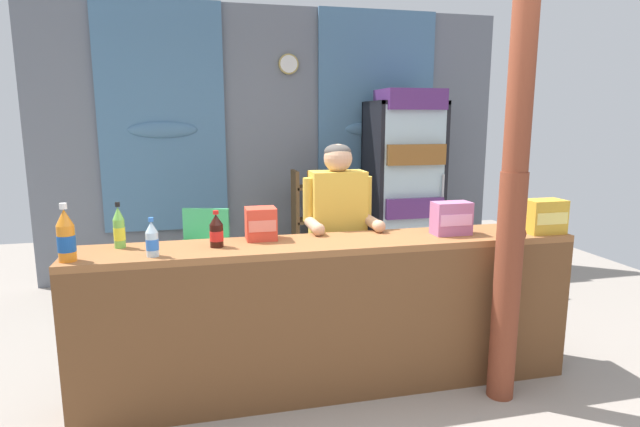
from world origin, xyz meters
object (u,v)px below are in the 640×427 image
Objects in this scene: shopkeeper at (338,227)px; snack_box_choco_powder at (544,216)px; soda_bottle_cola at (216,232)px; soda_bottle_lime_soda at (119,229)px; stall_counter at (337,306)px; bottle_shelf_rack at (316,223)px; drink_fridge at (404,177)px; plastic_lawn_chair at (203,252)px; timber_post at (514,182)px; soda_bottle_orange_soda at (66,237)px; soda_bottle_water at (152,240)px; snack_box_crackers at (261,224)px; snack_box_wafer at (451,218)px.

shopkeeper is 6.19× the size of snack_box_choco_powder.
shopkeeper is 0.92m from soda_bottle_cola.
stall_counter is at bearing -9.87° from soda_bottle_lime_soda.
soda_bottle_lime_soda reaches higher than bottle_shelf_rack.
drink_fridge is 2.16m from plastic_lawn_chair.
plastic_lawn_chair is at bearing 130.70° from timber_post.
soda_bottle_cola is (-0.68, 0.10, 0.46)m from stall_counter.
timber_post is at bearing -5.43° from soda_bottle_orange_soda.
stall_counter is at bearing 179.77° from snack_box_choco_powder.
plastic_lawn_chair is 0.58× the size of shopkeeper.
plastic_lawn_chair is 4.14× the size of soda_bottle_water.
snack_box_crackers is (0.79, 0.02, -0.01)m from soda_bottle_lime_soda.
shopkeeper is at bearing 26.38° from soda_bottle_cola.
soda_bottle_lime_soda reaches higher than soda_bottle_cola.
soda_bottle_orange_soda is at bearing 174.57° from timber_post.
soda_bottle_lime_soda is (-0.46, -1.53, 0.55)m from plastic_lawn_chair.
soda_bottle_cola reaches higher than plastic_lawn_chair.
shopkeeper reaches higher than snack_box_crackers.
bottle_shelf_rack is 2.71m from soda_bottle_water.
plastic_lawn_chair is at bearing 140.39° from snack_box_choco_powder.
soda_bottle_water is at bearing -179.53° from snack_box_choco_powder.
snack_box_wafer is at bearing 2.97° from soda_bottle_orange_soda.
soda_bottle_orange_soda reaches higher than soda_bottle_cola.
soda_bottle_water is (0.41, -0.00, -0.04)m from soda_bottle_orange_soda.
soda_bottle_lime_soda is (-1.60, -2.04, 0.45)m from bottle_shelf_rack.
soda_bottle_lime_soda is 0.54m from soda_bottle_cola.
plastic_lawn_chair is (-1.15, -0.51, -0.11)m from bottle_shelf_rack.
snack_box_choco_powder is at bearing -7.56° from snack_box_crackers.
soda_bottle_lime_soda is (-2.50, -1.92, -0.01)m from drink_fridge.
snack_box_crackers is (1.01, 0.25, -0.03)m from soda_bottle_orange_soda.
shopkeeper is at bearing 145.95° from snack_box_wafer.
snack_box_wafer reaches higher than stall_counter.
shopkeeper is at bearing 156.94° from snack_box_choco_powder.
soda_bottle_orange_soda is 1.25× the size of snack_box_choco_powder.
stall_counter is at bearing -121.24° from drink_fridge.
drink_fridge is 3.15m from soda_bottle_lime_soda.
stall_counter is 1.10× the size of timber_post.
timber_post is at bearing -60.29° from snack_box_wafer.
soda_bottle_orange_soda reaches higher than plastic_lawn_chair.
bottle_shelf_rack is at bearing 68.17° from snack_box_crackers.
soda_bottle_cola is (0.07, -1.63, 0.53)m from plastic_lawn_chair.
stall_counter is at bearing -105.76° from shopkeeper.
bottle_shelf_rack is at bearing 58.17° from soda_bottle_water.
snack_box_crackers is at bearing 172.44° from snack_box_choco_powder.
snack_box_choco_powder reaches higher than soda_bottle_water.
timber_post reaches higher than shopkeeper.
timber_post is 2.38× the size of bottle_shelf_rack.
drink_fridge is at bearing 58.76° from stall_counter.
timber_post is at bearing -43.02° from shopkeeper.
bottle_shelf_rack is 2.63m from soda_bottle_lime_soda.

